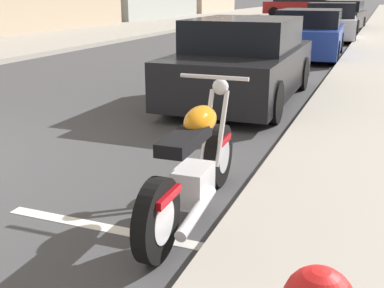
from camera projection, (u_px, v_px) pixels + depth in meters
The scene contains 8 objects.
sidewalk_far_curb at pixel (48, 41), 17.81m from camera, with size 120.00×5.00×0.14m, color gray.
parking_stall_stripe at pixel (127, 232), 3.72m from camera, with size 0.12×2.20×0.01m, color silver.
parked_motorcycle at pixel (194, 168), 3.89m from camera, with size 2.05×0.62×1.10m.
parked_car_behind_motorcycle at pixel (244, 62), 8.08m from camera, with size 4.05×1.83×1.38m.
parked_car_second_in_row at pixel (309, 34), 13.59m from camera, with size 4.23×1.98×1.34m.
parked_car_at_intersection at pixel (331, 23), 18.50m from camera, with size 4.14×2.13×1.41m.
parked_car_far_down_curb at pixel (343, 17), 23.08m from camera, with size 4.74×2.00×1.41m.
crossing_truck at pixel (301, 4), 35.48m from camera, with size 2.15×5.40×1.91m.
Camera 1 is at (-2.92, -5.11, 1.78)m, focal length 44.70 mm.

